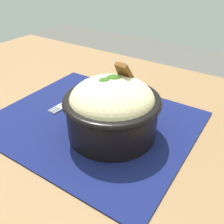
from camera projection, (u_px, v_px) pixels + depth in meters
The scene contains 4 objects.
table at pixel (95, 149), 0.59m from camera, with size 1.33×0.79×0.75m.
placemat at pixel (94, 121), 0.54m from camera, with size 0.42×0.35×0.00m, color #11194C.
bowl at pixel (112, 107), 0.47m from camera, with size 0.19×0.19×0.14m.
fork at pixel (69, 102), 0.61m from camera, with size 0.02×0.13×0.00m.
Camera 1 is at (-0.28, 0.35, 1.07)m, focal length 39.85 mm.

